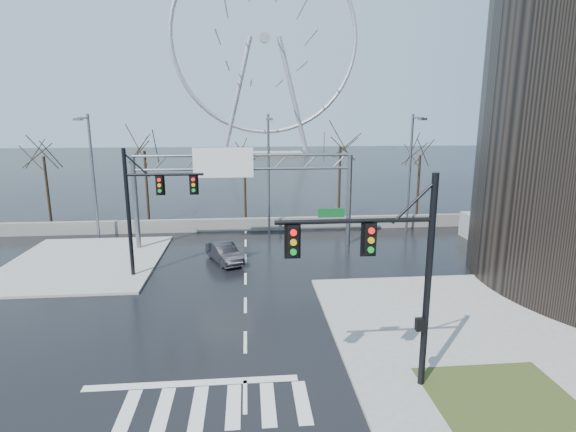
{
  "coord_description": "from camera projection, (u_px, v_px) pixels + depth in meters",
  "views": [
    {
      "loc": [
        0.23,
        -18.39,
        9.85
      ],
      "look_at": [
        2.62,
        7.66,
        4.0
      ],
      "focal_mm": 28.0,
      "sensor_mm": 36.0,
      "label": 1
    }
  ],
  "objects": [
    {
      "name": "barrier_wall",
      "position": [
        246.0,
        224.0,
        39.31
      ],
      "size": [
        52.0,
        0.5,
        1.1
      ],
      "primitive_type": "cube",
      "color": "slate",
      "rests_on": "ground"
    },
    {
      "name": "tree_right",
      "position": [
        340.0,
        155.0,
        42.28
      ],
      "size": [
        3.9,
        3.9,
        7.8
      ],
      "color": "black",
      "rests_on": "ground"
    },
    {
      "name": "signal_mast_near",
      "position": [
        392.0,
        264.0,
        15.47
      ],
      "size": [
        5.52,
        0.41,
        8.0
      ],
      "color": "black",
      "rests_on": "ground"
    },
    {
      "name": "grass_strip",
      "position": [
        500.0,
        396.0,
        15.9
      ],
      "size": [
        5.0,
        4.0,
        0.02
      ],
      "primitive_type": "cube",
      "color": "#2E3B18",
      "rests_on": "sidewalk_near"
    },
    {
      "name": "sidewalk_right_ext",
      "position": [
        443.0,
        312.0,
        22.81
      ],
      "size": [
        12.0,
        10.0,
        0.15
      ],
      "primitive_type": "cube",
      "color": "gray",
      "rests_on": "ground"
    },
    {
      "name": "tree_far_left",
      "position": [
        44.0,
        164.0,
        40.5
      ],
      "size": [
        3.5,
        3.5,
        7.0
      ],
      "color": "black",
      "rests_on": "ground"
    },
    {
      "name": "ground",
      "position": [
        245.0,
        342.0,
        20.0
      ],
      "size": [
        260.0,
        260.0,
        0.0
      ],
      "primitive_type": "plane",
      "color": "black",
      "rests_on": "ground"
    },
    {
      "name": "tree_left",
      "position": [
        145.0,
        159.0,
        40.73
      ],
      "size": [
        3.75,
        3.75,
        7.5
      ],
      "color": "black",
      "rests_on": "ground"
    },
    {
      "name": "car",
      "position": [
        224.0,
        253.0,
        30.77
      ],
      "size": [
        2.89,
        4.21,
        1.31
      ],
      "primitive_type": "imported",
      "rotation": [
        0.0,
        0.0,
        0.42
      ],
      "color": "black",
      "rests_on": "ground"
    },
    {
      "name": "streetlight_right",
      "position": [
        412.0,
        164.0,
        37.61
      ],
      "size": [
        0.5,
        2.55,
        10.0
      ],
      "color": "slate",
      "rests_on": "ground"
    },
    {
      "name": "ferris_wheel",
      "position": [
        265.0,
        46.0,
        107.06
      ],
      "size": [
        45.0,
        6.0,
        50.91
      ],
      "color": "gray",
      "rests_on": "ground"
    },
    {
      "name": "signal_mast_far",
      "position": [
        147.0,
        201.0,
        27.13
      ],
      "size": [
        4.72,
        0.41,
        8.0
      ],
      "color": "black",
      "rests_on": "ground"
    },
    {
      "name": "streetlight_left",
      "position": [
        91.0,
        167.0,
        35.3
      ],
      "size": [
        0.5,
        2.55,
        10.0
      ],
      "color": "slate",
      "rests_on": "ground"
    },
    {
      "name": "tree_center",
      "position": [
        245.0,
        166.0,
        42.68
      ],
      "size": [
        3.25,
        3.25,
        6.5
      ],
      "color": "black",
      "rests_on": "ground"
    },
    {
      "name": "sidewalk_far",
      "position": [
        84.0,
        262.0,
        30.67
      ],
      "size": [
        10.0,
        12.0,
        0.15
      ],
      "primitive_type": "cube",
      "color": "gray",
      "rests_on": "ground"
    },
    {
      "name": "tree_far_right",
      "position": [
        420.0,
        162.0,
        43.65
      ],
      "size": [
        3.4,
        3.4,
        6.8
      ],
      "color": "black",
      "rests_on": "ground"
    },
    {
      "name": "sign_gantry",
      "position": [
        239.0,
        180.0,
        33.37
      ],
      "size": [
        16.36,
        0.4,
        7.6
      ],
      "color": "slate",
      "rests_on": "ground"
    },
    {
      "name": "streetlight_mid",
      "position": [
        269.0,
        166.0,
        36.54
      ],
      "size": [
        0.5,
        2.55,
        10.0
      ],
      "color": "slate",
      "rests_on": "ground"
    }
  ]
}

